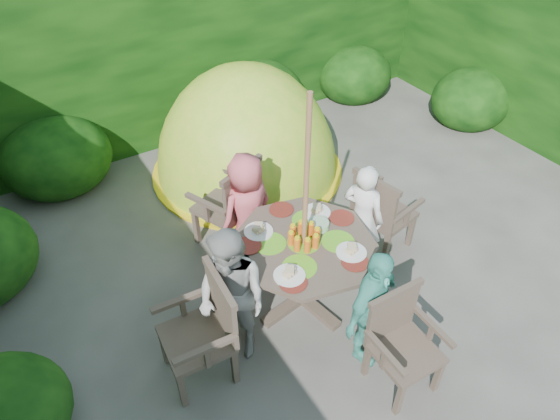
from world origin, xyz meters
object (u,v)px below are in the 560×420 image
parasol_pole (305,213)px  child_back (247,210)px  child_front (372,308)px  dome_tent (248,170)px  garden_chair_left (205,329)px  patio_table (304,252)px  garden_chair_front (401,340)px  child_right (362,217)px  child_left (232,297)px  garden_chair_right (381,212)px  garden_chair_back (231,203)px

parasol_pole → child_back: parasol_pole is taller
child_front → dome_tent: 3.08m
garden_chair_left → patio_table: bearing=104.8°
garden_chair_left → dome_tent: size_ratio=0.35×
patio_table → garden_chair_front: patio_table is taller
child_back → dome_tent: size_ratio=0.45×
patio_table → garden_chair_front: bearing=-79.3°
child_right → child_back: child_back is taller
garden_chair_left → child_front: (1.22, -0.57, 0.07)m
dome_tent → child_left: bearing=-106.6°
parasol_pole → child_left: 0.91m
child_left → child_front: 1.13m
child_right → child_front: size_ratio=1.01×
patio_table → garden_chair_right: size_ratio=1.60×
garden_chair_right → garden_chair_back: (-1.25, 0.89, 0.03)m
child_front → dome_tent: size_ratio=0.42×
garden_chair_back → child_right: child_right is taller
parasol_pole → garden_chair_back: bearing=99.1°
garden_chair_left → garden_chair_front: garden_chair_left is taller
child_right → child_left: (-1.57, -0.28, 0.06)m
parasol_pole → garden_chair_left: 1.24m
garden_chair_left → child_left: size_ratio=0.74×
garden_chair_back → child_front: size_ratio=0.85×
patio_table → child_back: 0.80m
parasol_pole → patio_table: bearing=22.9°
patio_table → garden_chair_left: 1.11m
dome_tent → child_right: bearing=-70.8°
garden_chair_left → child_right: size_ratio=0.81×
patio_table → parasol_pole: (-0.00, -0.00, 0.46)m
garden_chair_left → child_right: 1.90m
dome_tent → patio_table: bearing=-91.2°
garden_chair_left → dome_tent: dome_tent is taller
patio_table → parasol_pole: 0.46m
child_right → dome_tent: dome_tent is taller
garden_chair_back → garden_chair_right: bearing=121.7°
patio_table → child_front: size_ratio=1.28×
child_back → parasol_pole: bearing=87.3°
garden_chair_left → child_back: (0.93, 1.00, 0.11)m
garden_chair_right → dome_tent: size_ratio=0.34×
child_right → child_front: child_right is taller
child_back → dome_tent: dome_tent is taller
garden_chair_front → child_back: 1.91m
garden_chair_back → child_back: (0.03, -0.29, 0.09)m
child_right → child_back: bearing=30.0°
garden_chair_right → child_back: (-1.22, 0.60, 0.12)m
patio_table → child_right: child_right is taller
garden_chair_left → garden_chair_back: 1.58m
parasol_pole → garden_chair_right: bearing=10.0°
parasol_pole → child_front: bearing=-79.9°
patio_table → child_right: (0.78, 0.14, -0.04)m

